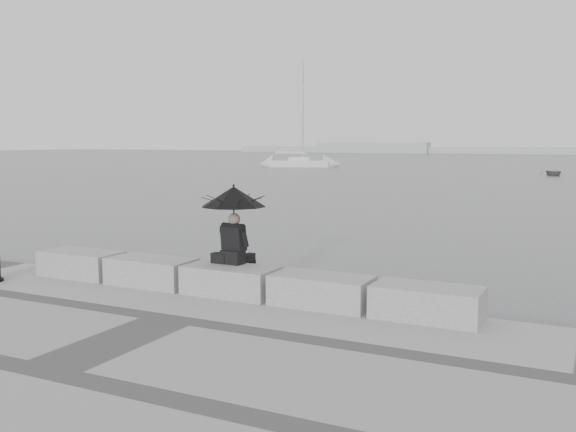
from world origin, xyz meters
The scene contains 11 objects.
ground centered at (0.00, 0.00, 0.00)m, with size 360.00×360.00×0.00m, color #46494B.
stone_block_far_left centered at (-3.40, -0.45, 0.75)m, with size 1.60×0.80×0.50m, color slate.
stone_block_left centered at (-1.70, -0.45, 0.75)m, with size 1.60×0.80×0.50m, color slate.
stone_block_centre centered at (0.00, -0.45, 0.75)m, with size 1.60×0.80×0.50m, color slate.
stone_block_right centered at (1.70, -0.45, 0.75)m, with size 1.60×0.80×0.50m, color slate.
stone_block_far_right centered at (3.40, -0.45, 0.75)m, with size 1.60×0.80×0.50m, color slate.
seated_person centered at (-0.09, -0.19, 2.00)m, with size 1.15×1.15×1.39m.
bag centered at (-0.33, -0.28, 1.09)m, with size 0.28×0.16×0.18m, color black.
distant_landmass centered at (-8.14, 154.51, 0.90)m, with size 180.00×8.00×2.80m.
sailboat_left centered at (-27.97, 60.99, 0.53)m, with size 7.49×5.04×12.90m.
dinghy centered at (1.25, 54.14, 0.25)m, with size 3.01×1.27×0.51m, color gray.
Camera 1 is at (5.68, -9.66, 3.13)m, focal length 40.00 mm.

